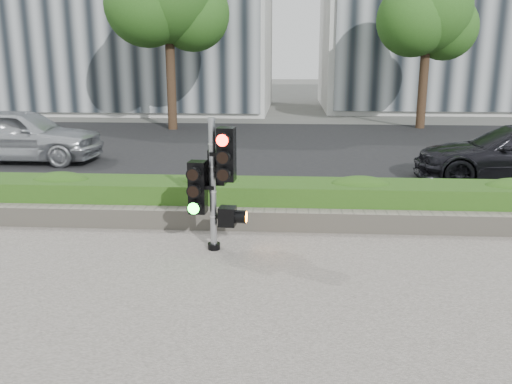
# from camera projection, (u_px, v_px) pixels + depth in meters

# --- Properties ---
(ground) EXTENTS (120.00, 120.00, 0.00)m
(ground) POSITION_uv_depth(u_px,v_px,m) (271.00, 274.00, 7.47)
(ground) COLOR #51514C
(ground) RESTS_ON ground
(sidewalk) EXTENTS (16.00, 11.00, 0.03)m
(sidewalk) POSITION_uv_depth(u_px,v_px,m) (261.00, 378.00, 5.05)
(sidewalk) COLOR #9E9389
(sidewalk) RESTS_ON ground
(road) EXTENTS (60.00, 13.00, 0.02)m
(road) POSITION_uv_depth(u_px,v_px,m) (283.00, 150.00, 17.14)
(road) COLOR black
(road) RESTS_ON ground
(curb) EXTENTS (60.00, 0.25, 0.12)m
(curb) POSITION_uv_depth(u_px,v_px,m) (277.00, 208.00, 10.50)
(curb) COLOR gray
(curb) RESTS_ON ground
(stone_wall) EXTENTS (12.00, 0.32, 0.34)m
(stone_wall) POSITION_uv_depth(u_px,v_px,m) (275.00, 220.00, 9.26)
(stone_wall) COLOR gray
(stone_wall) RESTS_ON sidewalk
(hedge) EXTENTS (12.00, 1.00, 0.68)m
(hedge) POSITION_uv_depth(u_px,v_px,m) (276.00, 200.00, 9.85)
(hedge) COLOR #4A8328
(hedge) RESTS_ON sidewalk
(tree_right) EXTENTS (4.10, 3.58, 6.53)m
(tree_right) POSITION_uv_depth(u_px,v_px,m) (428.00, 13.00, 21.05)
(tree_right) COLOR black
(tree_right) RESTS_ON ground
(traffic_signal) EXTENTS (0.71, 0.54, 2.03)m
(traffic_signal) POSITION_uv_depth(u_px,v_px,m) (215.00, 178.00, 8.10)
(traffic_signal) COLOR black
(traffic_signal) RESTS_ON sidewalk
(car_silver) EXTENTS (4.43, 1.83, 1.50)m
(car_silver) POSITION_uv_depth(u_px,v_px,m) (21.00, 135.00, 15.05)
(car_silver) COLOR silver
(car_silver) RESTS_ON road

